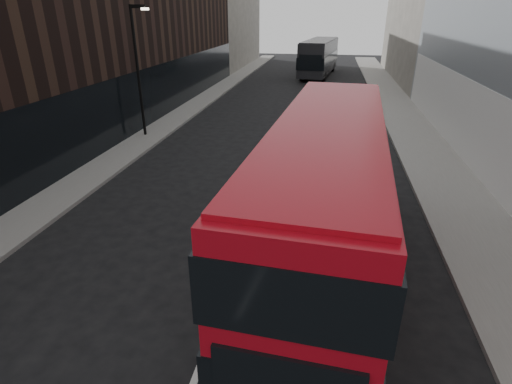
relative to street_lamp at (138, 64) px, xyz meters
The scene contains 10 objects.
sidewalk_right 17.69m from the street_lamp, 24.00° to the left, with size 3.00×80.00×0.15m, color slate.
sidewalk_left 8.12m from the street_lamp, 88.20° to the left, with size 2.00×80.00×0.15m, color slate.
building_left_mid 12.76m from the street_lamp, 105.29° to the left, with size 5.00×24.00×14.00m, color black.
building_left_far 34.24m from the street_lamp, 95.51° to the left, with size 5.00×20.00×13.00m, color slate.
street_lamp is the anchor object (origin of this frame).
red_bus 16.07m from the street_lamp, 48.63° to the right, with size 3.39×11.31×4.51m.
grey_bus 28.33m from the street_lamp, 71.22° to the left, with size 4.23×12.35×3.92m.
car_a 11.56m from the street_lamp, ahead, with size 1.46×3.63×1.24m, color black.
car_b 13.73m from the street_lamp, 29.57° to the left, with size 1.68×4.81×1.58m, color #919398.
car_c 13.72m from the street_lamp, 26.92° to the left, with size 1.73×4.27×1.24m, color black.
Camera 1 is at (2.25, -3.46, 6.83)m, focal length 28.00 mm.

